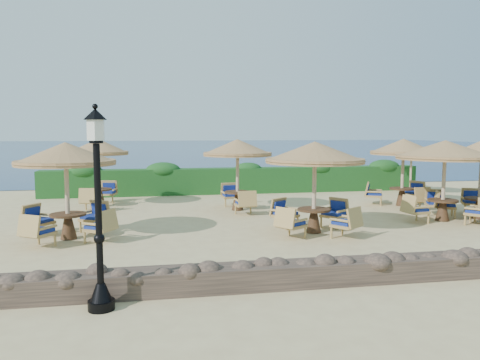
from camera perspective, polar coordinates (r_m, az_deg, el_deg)
ground at (r=15.38m, az=4.46°, el=-5.08°), size 120.00×120.00×0.00m
sea at (r=84.73m, az=-7.78°, el=3.95°), size 160.00×160.00×0.00m
hedge at (r=22.25m, az=-0.28°, el=-0.07°), size 18.00×0.90×1.20m
stone_wall at (r=9.64m, az=14.12°, el=-10.65°), size 15.00×0.65×0.44m
lamp_post at (r=7.96m, az=-16.86°, el=-4.39°), size 0.44×0.44×3.31m
extra_parasol at (r=22.99m, az=20.20°, el=3.68°), size 2.30×2.30×2.41m
cafe_set_0 at (r=13.48m, az=-20.41°, el=0.68°), size 2.74×2.74×2.65m
cafe_set_1 at (r=13.61m, az=9.08°, el=1.25°), size 2.88×2.88×2.65m
cafe_set_2 at (r=16.63m, az=23.68°, el=2.14°), size 3.13×3.13×2.65m
cafe_set_3 at (r=18.94m, az=-16.88°, el=2.56°), size 2.33×2.88×2.65m
cafe_set_4 at (r=17.31m, az=-0.31°, el=2.73°), size 2.58×2.85×2.65m
cafe_set_5 at (r=19.46m, az=19.26°, el=2.43°), size 2.77×2.70×2.65m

